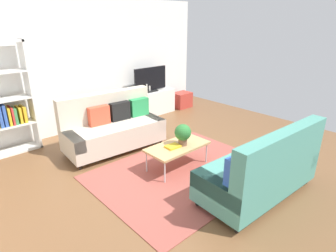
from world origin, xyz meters
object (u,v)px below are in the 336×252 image
couch_beige (113,127)px  tv (150,80)px  table_book_0 (173,146)px  vase_0 (131,92)px  vase_1 (136,91)px  coffee_table (178,147)px  storage_trunk (182,100)px  bottle_0 (144,89)px  bottle_1 (147,88)px  couch_green (262,170)px  bottle_2 (149,89)px  potted_plant (183,133)px  tv_console (151,103)px  bookshelf (0,106)px

couch_beige → tv: 2.26m
table_book_0 → vase_0: vase_0 is taller
vase_0 → vase_1: 0.14m
coffee_table → storage_trunk: storage_trunk is taller
table_book_0 → bottle_0: size_ratio=1.14×
bottle_1 → storage_trunk: bearing=-2.8°
storage_trunk → bottle_0: (-1.34, 0.06, 0.53)m
couch_green → vase_0: (0.64, 4.05, 0.27)m
bottle_2 → potted_plant: bearing=-117.9°
potted_plant → vase_0: 2.81m
bottle_0 → bottle_1: bottle_1 is taller
bottle_1 → bottle_2: size_ratio=1.35×
bottle_2 → tv_console: bearing=35.2°
potted_plant → vase_0: bearing=72.5°
coffee_table → vase_0: (0.93, 2.63, 0.32)m
couch_green → bookshelf: size_ratio=0.93×
bookshelf → bottle_1: size_ratio=9.03×
bookshelf → table_book_0: (1.90, -2.60, -0.51)m
storage_trunk → bottle_2: (-1.16, 0.06, 0.51)m
vase_0 → storage_trunk: bearing=-5.1°
storage_trunk → vase_0: 1.76m
table_book_0 → vase_1: 2.90m
coffee_table → bottle_0: size_ratio=5.23×
storage_trunk → bottle_2: bearing=177.0°
tv_console → tv: (0.00, -0.02, 0.63)m
bottle_0 → bookshelf: bearing=178.9°
potted_plant → coffee_table: bearing=154.7°
couch_green → vase_0: size_ratio=12.81×
coffee_table → storage_trunk: (2.61, 2.48, -0.17)m
coffee_table → bottle_2: bearing=60.3°
coffee_table → vase_1: 2.86m
bookshelf → bottle_1: bookshelf is taller
potted_plant → vase_0: vase_0 is taller
bottle_1 → tv: bearing=7.7°
coffee_table → bottle_1: 2.91m
bookshelf → storage_trunk: 4.67m
storage_trunk → table_book_0: table_book_0 is taller
tv_console → bookshelf: size_ratio=0.67×
vase_0 → bottle_0: bottle_0 is taller
vase_0 → vase_1: (0.14, 0.00, -0.01)m
storage_trunk → vase_0: vase_0 is taller
vase_0 → table_book_0: bearing=-111.5°
tv → table_book_0: (-1.62, -2.56, -0.52)m
tv → bottle_0: size_ratio=4.75×
couch_green → table_book_0: size_ratio=8.10×
bookshelf → storage_trunk: bearing=-1.5°
couch_green → bottle_2: bearing=76.8°
storage_trunk → tv_console: bearing=174.8°
table_book_0 → vase_1: vase_1 is taller
vase_0 → vase_1: bearing=0.0°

